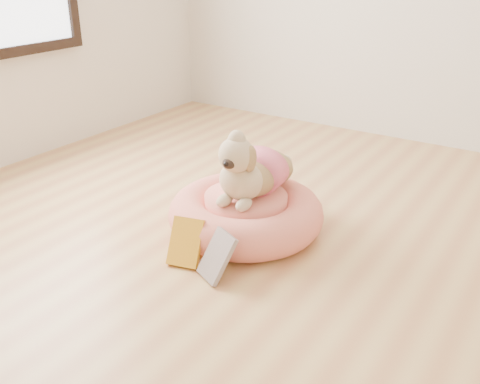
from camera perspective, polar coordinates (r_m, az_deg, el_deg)
The scene contains 5 objects.
floor at distance 2.04m, azimuth 0.41°, elevation -12.02°, with size 4.50×4.50×0.00m, color tan.
pet_bed at distance 2.50m, azimuth 0.63°, elevation -2.31°, with size 0.72×0.72×0.19m.
dog at distance 2.39m, azimuth 1.20°, elevation 3.57°, with size 0.33×0.48×0.35m, color brown, non-canonical shape.
book_yellow at distance 2.26m, azimuth -5.80°, elevation -5.35°, with size 0.14×0.03×0.21m, color yellow.
book_white at distance 2.15m, azimuth -2.47°, elevation -6.85°, with size 0.13×0.02×0.21m, color white.
Camera 1 is at (0.89, -1.38, 1.21)m, focal length 40.00 mm.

